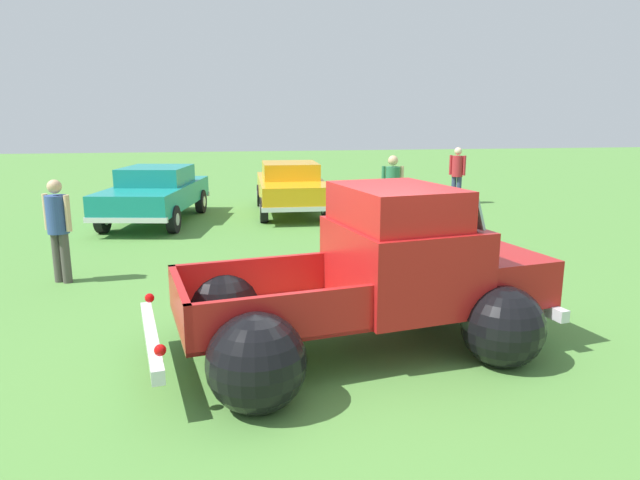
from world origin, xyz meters
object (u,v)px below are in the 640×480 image
Objects in this scene: show_car_1 at (291,186)px; spectator_0 at (58,224)px; show_car_0 at (156,192)px; vintage_pickup_truck at (381,285)px; spectator_2 at (392,188)px; spectator_1 at (457,172)px.

show_car_1 is 7.75m from spectator_0.
spectator_0 is (-0.98, -5.44, 0.19)m from show_car_0.
spectator_0 reaches higher than show_car_0.
vintage_pickup_truck reaches higher than show_car_1.
show_car_1 is at bearing 79.33° from vintage_pickup_truck.
spectator_2 reaches higher than show_car_1.
show_car_0 is 1.08× the size of show_car_1.
vintage_pickup_truck reaches higher than spectator_1.
vintage_pickup_truck reaches higher than spectator_0.
spectator_2 is (5.72, -2.22, 0.26)m from show_car_0.
vintage_pickup_truck is 11.86m from spectator_1.
spectator_2 is at bearing 144.94° from spectator_0.
spectator_2 is (2.07, -2.99, 0.26)m from show_car_1.
spectator_2 is at bearing 37.21° from show_car_1.
spectator_1 is 5.00m from spectator_2.
vintage_pickup_truck reaches higher than spectator_2.
vintage_pickup_truck is 2.69× the size of spectator_2.
vintage_pickup_truck is 7.09m from spectator_2.
show_car_0 is 3.73m from show_car_1.
vintage_pickup_truck is 2.84× the size of spectator_0.
show_car_1 is (3.65, 0.77, -0.00)m from show_car_0.
show_car_1 is 3.65m from spectator_2.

